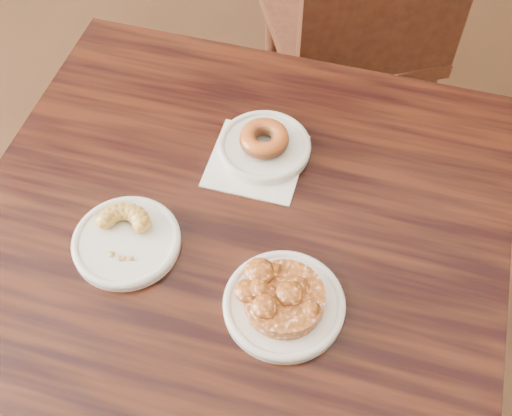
{
  "coord_description": "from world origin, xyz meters",
  "views": [
    {
      "loc": [
        0.04,
        -0.76,
        1.57
      ],
      "look_at": [
        0.07,
        -0.22,
        0.8
      ],
      "focal_mm": 45.0,
      "sensor_mm": 36.0,
      "label": 1
    }
  ],
  "objects_px": {
    "apple_fritter": "(285,297)",
    "glazed_donut": "(264,139)",
    "chair_far": "(350,33)",
    "cruller_fragment": "(124,235)",
    "cafe_table": "(238,335)"
  },
  "relations": [
    {
      "from": "apple_fritter",
      "to": "glazed_donut",
      "type": "bearing_deg",
      "value": 92.27
    },
    {
      "from": "chair_far",
      "to": "cruller_fragment",
      "type": "relative_size",
      "value": 9.1
    },
    {
      "from": "cafe_table",
      "to": "chair_far",
      "type": "height_order",
      "value": "chair_far"
    },
    {
      "from": "chair_far",
      "to": "cafe_table",
      "type": "bearing_deg",
      "value": 57.67
    },
    {
      "from": "glazed_donut",
      "to": "cruller_fragment",
      "type": "height_order",
      "value": "glazed_donut"
    },
    {
      "from": "chair_far",
      "to": "glazed_donut",
      "type": "distance_m",
      "value": 0.78
    },
    {
      "from": "cafe_table",
      "to": "cruller_fragment",
      "type": "relative_size",
      "value": 8.31
    },
    {
      "from": "cruller_fragment",
      "to": "cafe_table",
      "type": "bearing_deg",
      "value": 4.16
    },
    {
      "from": "glazed_donut",
      "to": "apple_fritter",
      "type": "distance_m",
      "value": 0.29
    },
    {
      "from": "cafe_table",
      "to": "apple_fritter",
      "type": "bearing_deg",
      "value": -42.65
    },
    {
      "from": "chair_far",
      "to": "apple_fritter",
      "type": "height_order",
      "value": "chair_far"
    },
    {
      "from": "glazed_donut",
      "to": "apple_fritter",
      "type": "xyz_separation_m",
      "value": [
        0.01,
        -0.29,
        0.0
      ]
    },
    {
      "from": "apple_fritter",
      "to": "cruller_fragment",
      "type": "xyz_separation_m",
      "value": [
        -0.23,
        0.12,
        -0.01
      ]
    },
    {
      "from": "cruller_fragment",
      "to": "chair_far",
      "type": "bearing_deg",
      "value": 59.5
    },
    {
      "from": "cafe_table",
      "to": "glazed_donut",
      "type": "distance_m",
      "value": 0.44
    }
  ]
}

